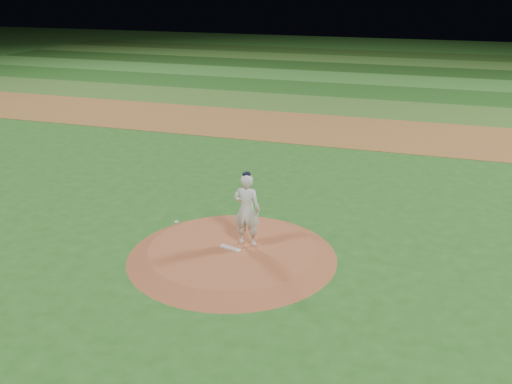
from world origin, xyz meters
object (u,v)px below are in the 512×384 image
pitching_rubber (231,248)px  pitcher_on_mound (247,210)px  rosin_bag (176,222)px  pitchers_mound (232,252)px

pitching_rubber → pitcher_on_mound: size_ratio=0.29×
rosin_bag → pitcher_on_mound: size_ratio=0.06×
rosin_bag → pitcher_on_mound: pitcher_on_mound is taller
rosin_bag → pitchers_mound: bearing=-25.6°
rosin_bag → pitcher_on_mound: (2.39, -0.68, 0.96)m
pitchers_mound → pitching_rubber: size_ratio=9.18×
pitchers_mound → pitching_rubber: pitching_rubber is taller
pitchers_mound → pitching_rubber: 0.15m
pitchers_mound → rosin_bag: rosin_bag is taller
pitchers_mound → pitcher_on_mound: pitcher_on_mound is taller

